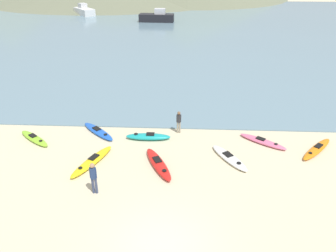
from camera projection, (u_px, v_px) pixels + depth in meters
The scene contains 14 objects.
ground_plane at pixel (160, 247), 13.02m from camera, with size 400.00×400.00×0.00m, color beige.
bay_water at pixel (180, 27), 52.91m from camera, with size 160.00×70.00×0.06m, color slate.
kayak_on_sand_0 at pixel (92, 161), 18.19m from camera, with size 1.98×3.50×0.35m.
kayak_on_sand_1 at pixel (229, 158), 18.53m from camera, with size 2.16×2.96×0.31m.
kayak_on_sand_2 at pixel (317, 149), 19.38m from camera, with size 2.71×2.88×0.31m.
kayak_on_sand_3 at pixel (158, 164), 17.95m from camera, with size 2.01×3.35×0.36m.
kayak_on_sand_4 at pixel (34, 138), 20.51m from camera, with size 2.68×2.29×0.30m.
kayak_on_sand_5 at pixel (148, 137), 20.59m from camera, with size 2.81×0.72×0.40m.
kayak_on_sand_6 at pixel (263, 141), 20.16m from camera, with size 2.79×2.28×0.31m.
kayak_on_sand_7 at pixel (98, 131), 21.34m from camera, with size 2.75×2.73×0.30m.
person_near_foreground at pixel (93, 176), 15.54m from camera, with size 0.35×0.23×1.72m.
person_near_waterline at pixel (179, 121), 21.03m from camera, with size 0.31×0.23×1.52m.
moored_boat_0 at pixel (157, 17), 56.90m from camera, with size 6.08×2.44×2.19m.
moored_boat_1 at pixel (84, 11), 63.59m from camera, with size 5.11×5.58×2.08m.
Camera 1 is at (0.77, -9.29, 10.29)m, focal length 35.00 mm.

